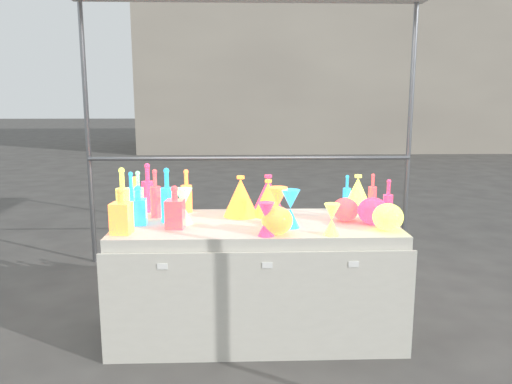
{
  "coord_description": "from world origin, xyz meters",
  "views": [
    {
      "loc": [
        -0.11,
        -3.16,
        1.53
      ],
      "look_at": [
        0.0,
        0.0,
        0.95
      ],
      "focal_mm": 35.0,
      "sensor_mm": 36.0,
      "label": 1
    }
  ],
  "objects_px": {
    "cardboard_box_closed": "(229,233)",
    "lampshade_0": "(241,196)",
    "display_table": "(256,277)",
    "globe_0": "(277,222)",
    "hourglass_0": "(278,207)",
    "decanter_0": "(121,211)",
    "bottle_0": "(186,191)"
  },
  "relations": [
    {
      "from": "hourglass_0",
      "to": "lampshade_0",
      "type": "bearing_deg",
      "value": 134.54
    },
    {
      "from": "globe_0",
      "to": "lampshade_0",
      "type": "distance_m",
      "value": 0.53
    },
    {
      "from": "decanter_0",
      "to": "globe_0",
      "type": "bearing_deg",
      "value": 2.76
    },
    {
      "from": "display_table",
      "to": "decanter_0",
      "type": "xyz_separation_m",
      "value": [
        -0.81,
        -0.25,
        0.51
      ]
    },
    {
      "from": "bottle_0",
      "to": "hourglass_0",
      "type": "height_order",
      "value": "bottle_0"
    },
    {
      "from": "hourglass_0",
      "to": "lampshade_0",
      "type": "height_order",
      "value": "lampshade_0"
    },
    {
      "from": "decanter_0",
      "to": "hourglass_0",
      "type": "relative_size",
      "value": 1.21
    },
    {
      "from": "display_table",
      "to": "bottle_0",
      "type": "height_order",
      "value": "bottle_0"
    },
    {
      "from": "display_table",
      "to": "globe_0",
      "type": "relative_size",
      "value": 9.82
    },
    {
      "from": "hourglass_0",
      "to": "cardboard_box_closed",
      "type": "bearing_deg",
      "value": 100.88
    },
    {
      "from": "bottle_0",
      "to": "globe_0",
      "type": "relative_size",
      "value": 1.64
    },
    {
      "from": "hourglass_0",
      "to": "bottle_0",
      "type": "bearing_deg",
      "value": 148.38
    },
    {
      "from": "display_table",
      "to": "globe_0",
      "type": "xyz_separation_m",
      "value": [
        0.11,
        -0.3,
        0.45
      ]
    },
    {
      "from": "cardboard_box_closed",
      "to": "hourglass_0",
      "type": "xyz_separation_m",
      "value": [
        0.35,
        -1.82,
        0.66
      ]
    },
    {
      "from": "hourglass_0",
      "to": "globe_0",
      "type": "bearing_deg",
      "value": -95.76
    },
    {
      "from": "bottle_0",
      "to": "decanter_0",
      "type": "xyz_separation_m",
      "value": [
        -0.33,
        -0.57,
        -0.01
      ]
    },
    {
      "from": "hourglass_0",
      "to": "display_table",
      "type": "bearing_deg",
      "value": 158.68
    },
    {
      "from": "decanter_0",
      "to": "hourglass_0",
      "type": "height_order",
      "value": "decanter_0"
    },
    {
      "from": "display_table",
      "to": "bottle_0",
      "type": "distance_m",
      "value": 0.79
    },
    {
      "from": "display_table",
      "to": "hourglass_0",
      "type": "height_order",
      "value": "hourglass_0"
    },
    {
      "from": "globe_0",
      "to": "hourglass_0",
      "type": "bearing_deg",
      "value": 84.24
    },
    {
      "from": "cardboard_box_closed",
      "to": "bottle_0",
      "type": "bearing_deg",
      "value": -119.9
    },
    {
      "from": "display_table",
      "to": "globe_0",
      "type": "height_order",
      "value": "globe_0"
    },
    {
      "from": "bottle_0",
      "to": "hourglass_0",
      "type": "relative_size",
      "value": 1.34
    },
    {
      "from": "lampshade_0",
      "to": "decanter_0",
      "type": "bearing_deg",
      "value": -129.98
    },
    {
      "from": "globe_0",
      "to": "lampshade_0",
      "type": "relative_size",
      "value": 0.67
    },
    {
      "from": "cardboard_box_closed",
      "to": "lampshade_0",
      "type": "height_order",
      "value": "lampshade_0"
    },
    {
      "from": "cardboard_box_closed",
      "to": "globe_0",
      "type": "height_order",
      "value": "globe_0"
    },
    {
      "from": "display_table",
      "to": "hourglass_0",
      "type": "bearing_deg",
      "value": -21.32
    },
    {
      "from": "display_table",
      "to": "lampshade_0",
      "type": "distance_m",
      "value": 0.56
    },
    {
      "from": "globe_0",
      "to": "lampshade_0",
      "type": "height_order",
      "value": "lampshade_0"
    },
    {
      "from": "display_table",
      "to": "hourglass_0",
      "type": "relative_size",
      "value": 8.03
    }
  ]
}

